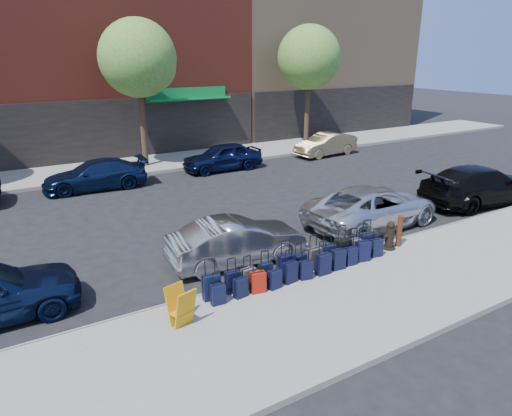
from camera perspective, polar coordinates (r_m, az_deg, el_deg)
ground at (r=16.23m, az=-4.73°, el=-2.01°), size 120.00×120.00×0.00m
sidewalk_near at (r=11.28m, az=10.50°, el=-11.70°), size 60.00×4.00×0.15m
sidewalk_far at (r=25.21m, az=-14.99°, el=5.14°), size 60.00×4.00×0.15m
curb_near at (r=12.66m, az=4.45°, el=-7.86°), size 60.00×0.08×0.15m
curb_far at (r=23.32m, az=-13.55°, el=4.18°), size 60.00×0.08×0.15m
building_right at (r=39.04m, az=4.97°, el=23.46°), size 15.00×12.12×18.00m
tree_center at (r=24.27m, az=-14.21°, el=17.45°), size 3.80×3.80×7.27m
tree_right at (r=29.20m, az=6.85°, el=17.99°), size 3.80×3.80×7.27m
suitcase_front_0 at (r=11.06m, az=-5.59°, el=-9.77°), size 0.45×0.29×1.03m
suitcase_front_1 at (r=11.33m, az=-2.93°, el=-9.19°), size 0.39×0.24×0.90m
suitcase_front_2 at (r=11.52m, az=-0.95°, el=-8.72°), size 0.37×0.22×0.86m
suitcase_front_3 at (r=11.79m, az=1.21°, el=-8.05°), size 0.37×0.23×0.86m
suitcase_front_4 at (r=11.99m, az=3.83°, el=-7.28°), size 0.44×0.25×1.05m
suitcase_front_5 at (r=12.29m, az=5.45°, el=-6.96°), size 0.39×0.25×0.87m
suitcase_front_6 at (r=12.56m, az=7.28°, el=-6.26°), size 0.42×0.25×0.97m
suitcase_front_7 at (r=12.81m, az=8.97°, el=-5.82°), size 0.44×0.29×0.98m
suitcase_front_8 at (r=13.09m, az=10.79°, el=-5.23°), size 0.45×0.26×1.07m
suitcase_front_9 at (r=13.49m, az=12.18°, el=-4.89°), size 0.37×0.23×0.87m
suitcase_front_10 at (r=13.70m, az=13.73°, el=-4.37°), size 0.46×0.28×1.06m
suitcase_back_0 at (r=10.87m, az=-4.79°, el=-10.69°), size 0.35×0.22×0.81m
suitcase_back_1 at (r=11.13m, az=-1.95°, el=-9.91°), size 0.35×0.23×0.79m
suitcase_back_2 at (r=11.32m, az=0.24°, el=-9.24°), size 0.40×0.27×0.87m
suitcase_back_3 at (r=11.51m, az=2.34°, el=-8.90°), size 0.35×0.23×0.79m
suitcase_back_4 at (r=11.81m, az=4.27°, el=-7.99°), size 0.40×0.27×0.90m
suitcase_back_5 at (r=12.02m, az=6.25°, el=-7.71°), size 0.37×0.26×0.81m
suitcase_back_6 at (r=12.31m, az=8.41°, el=-6.93°), size 0.39×0.23×0.93m
suitcase_back_7 at (r=12.66m, az=10.22°, el=-6.33°), size 0.40×0.25×0.91m
suitcase_back_8 at (r=12.98m, az=11.77°, el=-5.90°), size 0.36×0.23×0.82m
suitcase_back_9 at (r=13.28m, az=13.21°, el=-5.25°), size 0.43×0.30×0.95m
suitcase_back_10 at (r=13.67m, az=14.79°, el=-4.83°), size 0.38×0.25×0.84m
fire_hydrant at (r=14.24m, az=16.37°, el=-3.40°), size 0.44×0.39×0.87m
bollard at (r=14.48m, az=17.49°, el=-2.70°), size 0.18×0.18×0.98m
display_rack at (r=10.15m, az=-9.35°, el=-12.05°), size 0.61×0.65×0.87m
car_near_1 at (r=13.04m, az=-2.36°, el=-4.19°), size 4.08×1.72×1.31m
car_near_2 at (r=16.29m, az=14.35°, el=0.19°), size 5.28×2.72×1.42m
car_near_3 at (r=20.26m, az=26.18°, el=2.59°), size 5.45×2.63×1.53m
car_far_1 at (r=21.42m, az=-19.45°, el=3.93°), size 4.56×2.09×1.29m
car_far_2 at (r=23.65m, az=-4.20°, el=6.42°), size 4.14×1.70×1.40m
car_far_3 at (r=27.41m, az=8.72°, el=7.86°), size 4.08×1.74×1.31m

